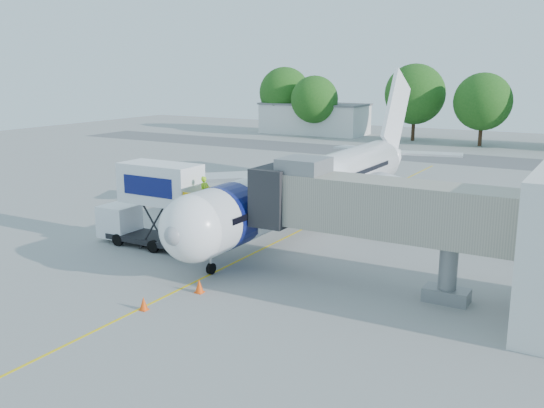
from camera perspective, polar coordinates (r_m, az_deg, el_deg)
The scene contains 14 objects.
ground at distance 42.12m, azimuth 1.86°, elevation -2.90°, with size 160.00×160.00×0.00m, color gray.
guidance_line at distance 42.12m, azimuth 1.86°, elevation -2.90°, with size 0.15×70.00×0.01m, color yellow.
taxiway_strip at distance 80.86m, azimuth 16.22°, elevation 4.16°, with size 120.00×10.00×0.01m, color #59595B.
aircraft at distance 45.03m, azimuth 4.38°, elevation 1.94°, with size 34.17×37.73×11.35m.
jet_bridge at distance 31.62m, azimuth 8.62°, elevation -0.21°, with size 13.90×3.20×6.60m.
catering_hiloader at distance 39.35m, azimuth -11.09°, elevation -0.11°, with size 8.51×2.44×5.50m.
ground_tug at distance 27.16m, azimuth -6.70°, elevation -10.23°, with size 3.95×2.31×1.51m.
safety_cone_a at distance 31.66m, azimuth -6.86°, elevation -7.69°, with size 0.46×0.46×0.74m.
safety_cone_b at distance 29.95m, azimuth -11.99°, elevation -9.17°, with size 0.42×0.42×0.66m.
outbuilding_left at distance 107.09m, azimuth 4.00°, elevation 8.05°, with size 18.40×8.40×5.30m.
tree_a at distance 109.54m, azimuth 1.20°, elevation 10.44°, with size 9.00×9.00×11.48m.
tree_b at distance 102.76m, azimuth 4.02°, elevation 9.78°, with size 7.90×7.90×10.07m.
tree_c at distance 98.60m, azimuth 13.30°, elevation 10.03°, with size 9.40×9.40×11.98m.
tree_d at distance 94.39m, azimuth 19.23°, elevation 9.08°, with size 8.37×8.37×10.68m.
Camera 1 is at (19.25, -35.71, 11.34)m, focal length 40.00 mm.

